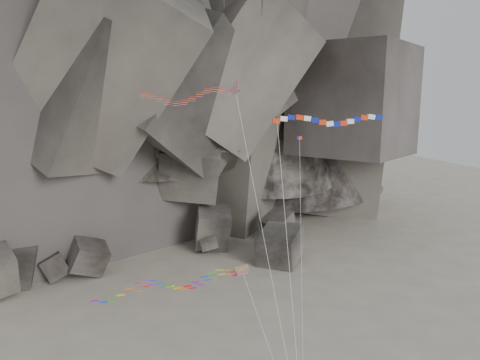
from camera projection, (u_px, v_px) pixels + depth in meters
name	position (u px, v px, depth m)	size (l,w,h in m)	color
headland	(121.00, 30.00, 102.62)	(110.00, 70.00, 84.00)	#5C554B
boulder_field	(117.00, 258.00, 75.35)	(67.55, 20.83, 9.92)	#47423F
delta_kite	(185.00, 95.00, 43.14)	(9.63, 14.90, 29.40)	red
banner_kite	(328.00, 122.00, 43.64)	(12.23, 11.36, 26.00)	red
parafoil_kite	(165.00, 284.00, 41.71)	(15.38, 10.97, 12.23)	#DDBF0C
pennant_kite	(301.00, 215.00, 42.39)	(5.12, 10.59, 23.91)	red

